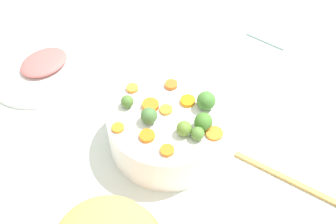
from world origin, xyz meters
TOP-DOWN VIEW (x-y plane):
  - tabletop at (0.00, 0.00)m, footprint 2.40×2.40m
  - serving_bowl_carrots at (-0.04, 0.01)m, footprint 0.28×0.28m
  - carrot_slice_0 at (0.04, 0.07)m, footprint 0.04×0.04m
  - carrot_slice_1 at (-0.12, -0.04)m, footprint 0.04×0.04m
  - carrot_slice_2 at (-0.04, -0.04)m, footprint 0.05×0.05m
  - carrot_slice_3 at (-0.05, -0.10)m, footprint 0.03×0.03m
  - carrot_slice_4 at (-0.10, 0.03)m, footprint 0.05×0.05m
  - carrot_slice_5 at (-0.05, 0.00)m, footprint 0.03×0.03m
  - carrot_slice_6 at (0.06, -0.06)m, footprint 0.03×0.03m
  - carrot_slice_7 at (0.04, 0.01)m, footprint 0.04×0.04m
  - carrot_slice_8 at (-0.05, 0.12)m, footprint 0.04×0.04m
  - brussels_sprout_0 at (-0.02, 0.07)m, footprint 0.03×0.03m
  - brussels_sprout_1 at (-0.00, -0.01)m, footprint 0.04×0.04m
  - brussels_sprout_2 at (-0.02, 0.10)m, footprint 0.03×0.03m
  - brussels_sprout_3 at (-0.05, 0.09)m, footprint 0.04×0.04m
  - brussels_sprout_4 at (-0.01, -0.08)m, footprint 0.03×0.03m
  - brussels_sprout_5 at (-0.11, 0.07)m, footprint 0.04×0.04m
  - wooden_spoon at (-0.11, 0.37)m, footprint 0.04×0.31m
  - ham_plate at (-0.02, -0.42)m, footprint 0.27×0.27m
  - ham_slice_main at (-0.05, -0.42)m, footprint 0.15×0.13m
  - dish_towel at (-0.57, 0.03)m, footprint 0.14×0.13m

SIDE VIEW (x-z plane):
  - tabletop at x=0.00m, z-range 0.00..0.02m
  - dish_towel at x=-0.57m, z-range 0.02..0.03m
  - wooden_spoon at x=-0.11m, z-range 0.02..0.03m
  - ham_plate at x=-0.02m, z-range 0.02..0.03m
  - ham_slice_main at x=-0.05m, z-range 0.03..0.06m
  - serving_bowl_carrots at x=-0.04m, z-range 0.02..0.12m
  - carrot_slice_5 at x=-0.05m, z-range 0.12..0.13m
  - carrot_slice_8 at x=-0.05m, z-range 0.12..0.13m
  - carrot_slice_6 at x=0.06m, z-range 0.12..0.13m
  - carrot_slice_0 at x=0.04m, z-range 0.12..0.13m
  - carrot_slice_3 at x=-0.05m, z-range 0.12..0.13m
  - carrot_slice_4 at x=-0.10m, z-range 0.12..0.13m
  - carrot_slice_7 at x=0.04m, z-range 0.12..0.13m
  - carrot_slice_1 at x=-0.12m, z-range 0.12..0.13m
  - carrot_slice_2 at x=-0.04m, z-range 0.12..0.14m
  - brussels_sprout_4 at x=-0.01m, z-range 0.12..0.15m
  - brussels_sprout_2 at x=-0.02m, z-range 0.12..0.15m
  - brussels_sprout_0 at x=-0.02m, z-range 0.12..0.16m
  - brussels_sprout_1 at x=0.00m, z-range 0.12..0.16m
  - brussels_sprout_3 at x=-0.05m, z-range 0.12..0.16m
  - brussels_sprout_5 at x=-0.11m, z-range 0.12..0.17m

